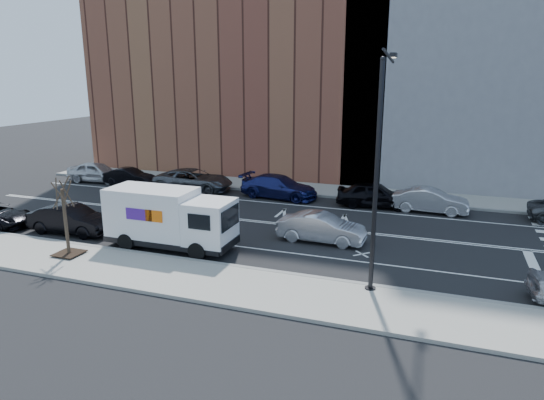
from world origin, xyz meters
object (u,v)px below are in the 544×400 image
Objects in this scene: fedex_van at (169,218)px; far_parked_b at (130,177)px; far_parked_a at (97,172)px; driving_sedan at (322,228)px.

far_parked_b is at bearing 132.79° from fedex_van.
fedex_van is 1.61× the size of far_parked_b.
far_parked_a is at bearing 86.89° from far_parked_b.
far_parked_a is (-13.62, 11.41, -0.76)m from fedex_van.
fedex_van is at bearing -134.53° from far_parked_a.
fedex_van reaches higher than driving_sedan.
fedex_van is 1.45× the size of driving_sedan.
far_parked_a is 3.21m from far_parked_b.
far_parked_b is (3.20, -0.13, -0.14)m from far_parked_a.
far_parked_a reaches higher than driving_sedan.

